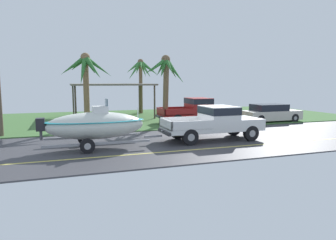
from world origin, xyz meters
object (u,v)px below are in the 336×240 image
(carport_awning, at_px, (111,85))
(palm_tree_near_left, at_px, (166,73))
(boat_on_trailer, at_px, (95,125))
(parked_sedan_near, at_px, (271,113))
(palm_tree_near_right, at_px, (86,73))
(pickup_truck_towing, at_px, (218,121))
(palm_tree_mid, at_px, (141,73))
(parked_pickup_background, at_px, (198,109))

(carport_awning, relative_size, palm_tree_near_left, 1.37)
(boat_on_trailer, relative_size, palm_tree_near_left, 1.17)
(parked_sedan_near, relative_size, palm_tree_near_right, 0.90)
(palm_tree_near_right, bearing_deg, pickup_truck_towing, -48.28)
(boat_on_trailer, bearing_deg, carport_awning, 77.99)
(parked_sedan_near, relative_size, palm_tree_mid, 0.86)
(pickup_truck_towing, distance_m, boat_on_trailer, 6.40)
(carport_awning, bearing_deg, boat_on_trailer, -102.01)
(boat_on_trailer, relative_size, palm_tree_near_right, 1.15)
(parked_pickup_background, bearing_deg, palm_tree_near_right, 176.33)
(carport_awning, distance_m, palm_tree_near_right, 6.07)
(parked_sedan_near, xyz_separation_m, palm_tree_near_left, (-8.19, 0.97, 3.00))
(parked_pickup_background, relative_size, palm_tree_mid, 1.05)
(pickup_truck_towing, height_order, parked_pickup_background, parked_pickup_background)
(pickup_truck_towing, bearing_deg, palm_tree_mid, 92.30)
(parked_pickup_background, distance_m, palm_tree_near_right, 8.49)
(parked_sedan_near, height_order, carport_awning, carport_awning)
(parked_pickup_background, height_order, palm_tree_near_right, palm_tree_near_right)
(boat_on_trailer, bearing_deg, palm_tree_near_right, 88.74)
(palm_tree_near_right, relative_size, palm_tree_mid, 0.95)
(parked_pickup_background, distance_m, parked_sedan_near, 5.70)
(boat_on_trailer, distance_m, parked_sedan_near, 14.67)
(carport_awning, bearing_deg, parked_pickup_background, -47.10)
(carport_awning, height_order, palm_tree_mid, palm_tree_mid)
(parked_sedan_near, bearing_deg, palm_tree_near_right, 172.21)
(boat_on_trailer, xyz_separation_m, carport_awning, (2.65, 12.46, 1.72))
(parked_pickup_background, height_order, palm_tree_mid, palm_tree_mid)
(parked_pickup_background, bearing_deg, parked_sedan_near, -13.62)
(boat_on_trailer, height_order, parked_pickup_background, boat_on_trailer)
(parked_pickup_background, relative_size, palm_tree_near_left, 1.11)
(palm_tree_mid, bearing_deg, pickup_truck_towing, -87.70)
(parked_pickup_background, bearing_deg, boat_on_trailer, -141.66)
(parked_pickup_background, xyz_separation_m, palm_tree_mid, (-2.38, 7.94, 2.92))
(boat_on_trailer, distance_m, palm_tree_near_left, 8.65)
(pickup_truck_towing, relative_size, palm_tree_mid, 1.05)
(pickup_truck_towing, bearing_deg, palm_tree_near_left, 97.98)
(parked_sedan_near, height_order, palm_tree_mid, palm_tree_mid)
(pickup_truck_towing, distance_m, palm_tree_mid, 14.73)
(parked_pickup_background, height_order, palm_tree_near_left, palm_tree_near_left)
(palm_tree_near_right, distance_m, palm_tree_mid, 9.34)
(boat_on_trailer, xyz_separation_m, parked_pickup_background, (8.20, 6.49, -0.03))
(pickup_truck_towing, height_order, palm_tree_near_left, palm_tree_near_left)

